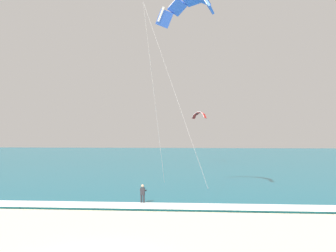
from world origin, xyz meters
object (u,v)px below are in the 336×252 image
object	(u,v)px
surfboard	(143,205)
kite_distant	(199,114)
kitesurfer	(143,194)
kite_primary	(187,6)

from	to	relation	value
surfboard	kite_distant	world-z (taller)	kite_distant
surfboard	kitesurfer	world-z (taller)	kitesurfer
surfboard	kite_primary	world-z (taller)	kite_primary
kitesurfer	kite_distant	bearing A→B (deg)	83.72
kitesurfer	kite_primary	distance (m)	16.98
kitesurfer	kite_primary	size ratio (longest dim) A/B	0.10
surfboard	kitesurfer	xyz separation A→B (m)	(0.00, 0.02, 0.91)
kite_distant	kitesurfer	bearing A→B (deg)	-96.28
surfboard	kite_distant	xyz separation A→B (m)	(4.56, 41.44, 9.27)
kite_primary	kite_distant	bearing A→B (deg)	88.37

